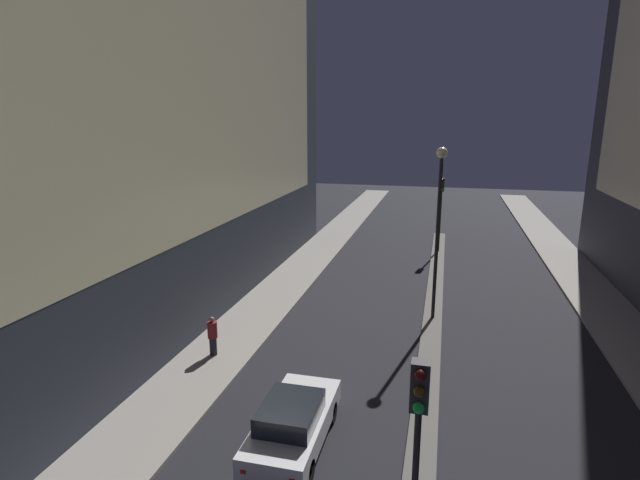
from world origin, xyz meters
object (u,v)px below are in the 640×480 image
(traffic_light_near, at_px, (417,435))
(pedestrian_on_left_sidewalk, at_px, (213,335))
(car_left_lane, at_px, (293,422))
(street_lamp, at_px, (439,208))
(traffic_light_mid, at_px, (441,198))

(traffic_light_near, xyz_separation_m, pedestrian_on_left_sidewalk, (-8.19, 8.62, -2.88))
(traffic_light_near, xyz_separation_m, car_left_lane, (-3.56, 4.18, -3.05))
(street_lamp, distance_m, car_left_lane, 11.87)
(street_lamp, height_order, pedestrian_on_left_sidewalk, street_lamp)
(traffic_light_mid, distance_m, pedestrian_on_left_sidewalk, 20.16)
(traffic_light_mid, xyz_separation_m, car_left_lane, (-3.56, -22.64, -3.05))
(traffic_light_near, bearing_deg, street_lamp, 90.00)
(street_lamp, relative_size, car_left_lane, 1.76)
(car_left_lane, relative_size, pedestrian_on_left_sidewalk, 2.81)
(traffic_light_near, xyz_separation_m, traffic_light_mid, (0.00, 26.82, 0.00))
(traffic_light_near, height_order, street_lamp, street_lamp)
(traffic_light_mid, xyz_separation_m, street_lamp, (0.00, -12.25, 1.44))
(traffic_light_near, xyz_separation_m, street_lamp, (0.00, 14.57, 1.44))
(traffic_light_near, bearing_deg, traffic_light_mid, 90.00)
(car_left_lane, xyz_separation_m, pedestrian_on_left_sidewalk, (-4.63, 4.44, 0.17))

